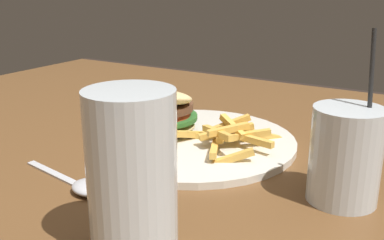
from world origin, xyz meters
The scene contains 5 objects.
dining_table centered at (0.00, 0.00, 0.69)m, with size 1.42×1.24×0.77m.
meal_plate_near centered at (0.03, -0.14, 0.79)m, with size 0.32×0.32×0.09m.
beer_glass centered at (-0.08, 0.13, 0.84)m, with size 0.08×0.08×0.15m.
juice_glass centered at (-0.23, -0.07, 0.82)m, with size 0.08×0.08×0.19m.
spoon centered at (0.04, 0.06, 0.78)m, with size 0.16×0.05×0.01m.
Camera 1 is at (-0.32, 0.42, 1.01)m, focal length 42.00 mm.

